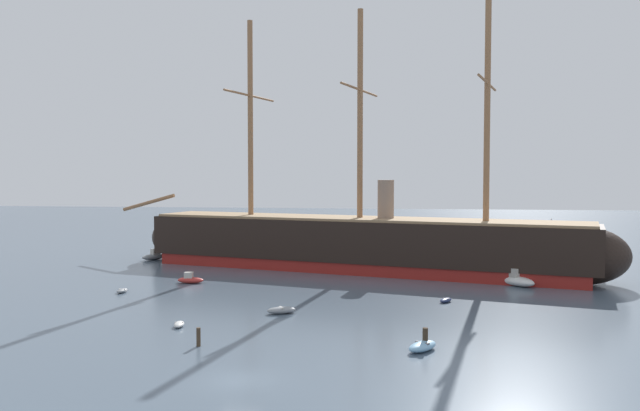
{
  "coord_description": "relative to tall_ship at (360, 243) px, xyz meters",
  "views": [
    {
      "loc": [
        10.24,
        -37.72,
        12.63
      ],
      "look_at": [
        0.62,
        31.55,
        9.24
      ],
      "focal_mm": 36.08,
      "sensor_mm": 36.0,
      "label": 1
    }
  ],
  "objects": [
    {
      "name": "ground_plane",
      "position": [
        -3.87,
        -45.89,
        -3.69
      ],
      "size": [
        400.0,
        400.0,
        0.0
      ],
      "primitive_type": "plane",
      "color": "#4C5B6B"
    },
    {
      "name": "tall_ship",
      "position": [
        0.0,
        0.0,
        0.0
      ],
      "size": [
        69.22,
        23.8,
        33.91
      ],
      "color": "maroon",
      "rests_on": "ground"
    },
    {
      "name": "dinghy_foreground_left",
      "position": [
        -12.45,
        -33.06,
        -3.48
      ],
      "size": [
        1.1,
        1.92,
        0.43
      ],
      "color": "silver",
      "rests_on": "ground"
    },
    {
      "name": "dinghy_foreground_right",
      "position": [
        7.39,
        -37.68,
        -3.35
      ],
      "size": [
        2.69,
        3.11,
        0.69
      ],
      "color": "#7FB2D6",
      "rests_on": "ground"
    },
    {
      "name": "dinghy_near_centre",
      "position": [
        -5.05,
        -26.94,
        -3.38
      ],
      "size": [
        2.9,
        2.15,
        0.63
      ],
      "color": "gray",
      "rests_on": "ground"
    },
    {
      "name": "dinghy_mid_left",
      "position": [
        -23.94,
        -19.15,
        -3.47
      ],
      "size": [
        0.94,
        1.9,
        0.44
      ],
      "color": "gray",
      "rests_on": "ground"
    },
    {
      "name": "dinghy_mid_right",
      "position": [
        10.03,
        -19.65,
        -3.48
      ],
      "size": [
        1.61,
        1.95,
        0.43
      ],
      "color": "#1E284C",
      "rests_on": "ground"
    },
    {
      "name": "motorboat_alongside_bow",
      "position": [
        -18.75,
        -12.37,
        -3.24
      ],
      "size": [
        3.12,
        1.44,
        1.28
      ],
      "color": "#B22D28",
      "rests_on": "ground"
    },
    {
      "name": "motorboat_alongside_stern",
      "position": [
        18.48,
        -8.9,
        -2.99
      ],
      "size": [
        4.61,
        4.9,
        2.0
      ],
      "color": "silver",
      "rests_on": "ground"
    },
    {
      "name": "motorboat_far_left",
      "position": [
        -30.99,
        6.68,
        -3.14
      ],
      "size": [
        3.58,
        3.91,
        1.58
      ],
      "color": "gray",
      "rests_on": "ground"
    },
    {
      "name": "sailboat_far_right",
      "position": [
        25.27,
        4.57,
        -3.12
      ],
      "size": [
        5.27,
        4.04,
        6.79
      ],
      "color": "gray",
      "rests_on": "ground"
    },
    {
      "name": "dinghy_distant_centre",
      "position": [
        -3.62,
        17.05,
        -3.41
      ],
      "size": [
        2.6,
        1.62,
        0.57
      ],
      "color": "gold",
      "rests_on": "ground"
    },
    {
      "name": "mooring_piling_nearest",
      "position": [
        7.6,
        -37.26,
        -2.91
      ],
      "size": [
        0.39,
        0.39,
        1.58
      ],
      "primitive_type": "cylinder",
      "color": "#382B1E",
      "rests_on": "ground"
    },
    {
      "name": "mooring_piling_left_pair",
      "position": [
        -8.9,
        -38.65,
        -3.01
      ],
      "size": [
        0.31,
        0.31,
        1.37
      ],
      "primitive_type": "cylinder",
      "color": "#423323",
      "rests_on": "ground"
    }
  ]
}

